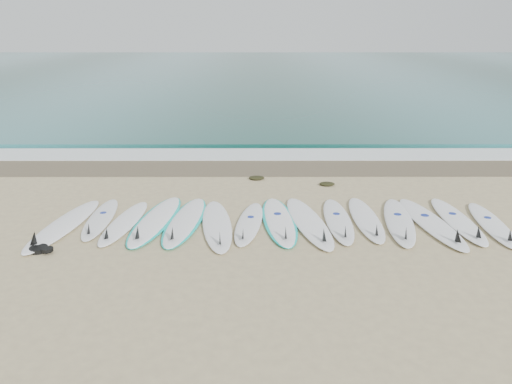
{
  "coord_description": "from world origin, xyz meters",
  "views": [
    {
      "loc": [
        -0.46,
        -9.39,
        3.88
      ],
      "look_at": [
        -0.44,
        0.81,
        0.4
      ],
      "focal_mm": 35.0,
      "sensor_mm": 36.0,
      "label": 1
    }
  ],
  "objects_px": {
    "surfboard_7": "(279,221)",
    "leash_coil": "(41,249)",
    "surfboard_0": "(62,225)",
    "surfboard_14": "(493,225)"
  },
  "relations": [
    {
      "from": "leash_coil",
      "to": "surfboard_7",
      "type": "bearing_deg",
      "value": 17.07
    },
    {
      "from": "surfboard_7",
      "to": "surfboard_14",
      "type": "height_order",
      "value": "surfboard_7"
    },
    {
      "from": "surfboard_7",
      "to": "surfboard_14",
      "type": "relative_size",
      "value": 1.11
    },
    {
      "from": "leash_coil",
      "to": "surfboard_0",
      "type": "bearing_deg",
      "value": 90.11
    },
    {
      "from": "surfboard_7",
      "to": "surfboard_14",
      "type": "xyz_separation_m",
      "value": [
        4.25,
        -0.21,
        0.0
      ]
    },
    {
      "from": "surfboard_7",
      "to": "surfboard_14",
      "type": "distance_m",
      "value": 4.26
    },
    {
      "from": "surfboard_0",
      "to": "leash_coil",
      "type": "relative_size",
      "value": 6.33
    },
    {
      "from": "surfboard_0",
      "to": "surfboard_14",
      "type": "height_order",
      "value": "surfboard_0"
    },
    {
      "from": "surfboard_7",
      "to": "leash_coil",
      "type": "distance_m",
      "value": 4.51
    },
    {
      "from": "surfboard_0",
      "to": "leash_coil",
      "type": "height_order",
      "value": "surfboard_0"
    }
  ]
}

